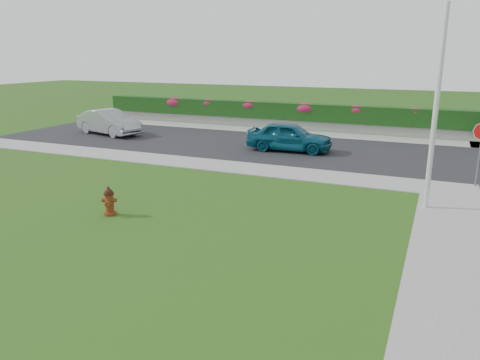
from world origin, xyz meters
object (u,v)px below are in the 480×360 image
at_px(sedan_silver, 109,122).
at_px(utility_pole, 436,111).
at_px(fire_hydrant, 109,202).
at_px(sedan_teal, 289,137).

bearing_deg(sedan_silver, utility_pole, -97.06).
distance_m(fire_hydrant, utility_pole, 10.45).
distance_m(sedan_silver, utility_pole, 20.07).
bearing_deg(utility_pole, sedan_teal, 134.50).
xyz_separation_m(fire_hydrant, utility_pole, (8.98, 4.60, 2.74)).
height_order(fire_hydrant, utility_pole, utility_pole).
bearing_deg(fire_hydrant, utility_pole, 4.60).
bearing_deg(sedan_teal, fire_hydrant, 166.40).
distance_m(fire_hydrant, sedan_silver, 15.31).
relative_size(sedan_teal, sedan_silver, 0.94).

